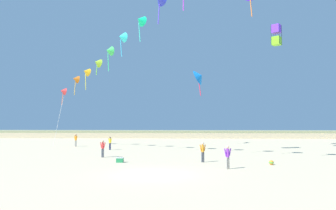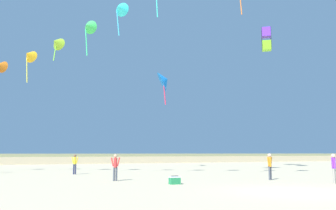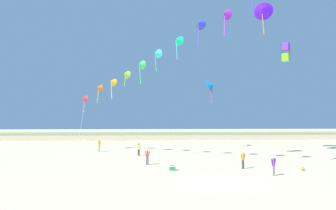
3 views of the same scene
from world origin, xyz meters
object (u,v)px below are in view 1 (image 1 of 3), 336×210
at_px(large_kite_outer_drift, 276,35).
at_px(beach_cooler, 120,160).
at_px(person_mid_center, 228,155).
at_px(person_far_left, 110,142).
at_px(beach_ball, 271,163).
at_px(person_near_right, 76,139).
at_px(large_kite_mid_trail, 200,77).
at_px(person_far_right, 203,151).
at_px(person_near_left, 103,147).

distance_m(large_kite_outer_drift, beach_cooler, 25.43).
bearing_deg(person_mid_center, person_far_left, 129.41).
bearing_deg(beach_cooler, beach_ball, -4.04).
xyz_separation_m(person_near_right, large_kite_outer_drift, (26.58, -3.50, 13.28)).
distance_m(person_near_right, large_kite_mid_trail, 20.08).
bearing_deg(beach_cooler, person_near_right, 120.70).
xyz_separation_m(large_kite_mid_trail, large_kite_outer_drift, (9.20, -7.41, 4.00)).
xyz_separation_m(person_near_right, large_kite_mid_trail, (17.38, 3.91, 9.27)).
distance_m(person_far_right, beach_cooler, 6.91).
bearing_deg(person_far_right, beach_cooler, -176.22).
xyz_separation_m(person_near_right, beach_ball, (21.73, -17.09, -0.81)).
bearing_deg(beach_ball, person_near_left, 163.13).
bearing_deg(person_near_right, beach_ball, -38.19).
bearing_deg(large_kite_outer_drift, person_near_right, 172.49).
bearing_deg(person_near_left, person_far_left, 98.98).
bearing_deg(person_far_left, person_mid_center, -50.59).
distance_m(beach_cooler, beach_ball, 12.11).
height_order(person_far_right, beach_ball, person_far_right).
height_order(person_near_right, person_far_right, person_near_right).
height_order(person_mid_center, person_far_right, person_far_right).
xyz_separation_m(person_mid_center, beach_ball, (3.70, 2.31, -0.78)).
bearing_deg(person_near_right, large_kite_mid_trail, 12.68).
relative_size(person_near_right, large_kite_outer_drift, 0.67).
height_order(person_near_right, person_far_left, person_near_right).
distance_m(person_far_left, person_far_right, 15.26).
relative_size(large_kite_mid_trail, large_kite_outer_drift, 1.63).
xyz_separation_m(person_near_left, person_near_right, (-7.23, 12.70, 0.05)).
xyz_separation_m(person_near_left, person_mid_center, (10.79, -6.70, 0.02)).
relative_size(person_far_right, large_kite_outer_drift, 0.65).
distance_m(person_near_right, person_mid_center, 26.48).
bearing_deg(large_kite_outer_drift, large_kite_mid_trail, 141.15).
height_order(person_near_right, large_kite_mid_trail, large_kite_mid_trail).
bearing_deg(person_far_left, person_far_right, -46.40).
distance_m(large_kite_outer_drift, beach_ball, 20.17).
bearing_deg(person_near_left, large_kite_outer_drift, 25.42).
relative_size(person_far_right, large_kite_mid_trail, 0.40).
height_order(beach_cooler, beach_ball, beach_cooler).
relative_size(person_near_right, beach_cooler, 2.98).
bearing_deg(beach_cooler, person_mid_center, -20.66).
relative_size(beach_cooler, beach_ball, 1.59).
relative_size(person_near_right, person_far_right, 1.03).
xyz_separation_m(large_kite_mid_trail, beach_cooler, (-7.74, -20.15, -10.05)).
relative_size(person_near_right, person_mid_center, 1.04).
xyz_separation_m(person_far_left, beach_ball, (15.75, -12.36, -0.74)).
distance_m(large_kite_mid_trail, beach_cooler, 23.81).
distance_m(person_near_right, large_kite_outer_drift, 29.92).
bearing_deg(beach_ball, person_far_left, 141.89).
bearing_deg(person_near_right, beach_cooler, -59.30).
bearing_deg(person_far_left, large_kite_mid_trail, 37.17).
height_order(person_near_left, person_near_right, person_near_right).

